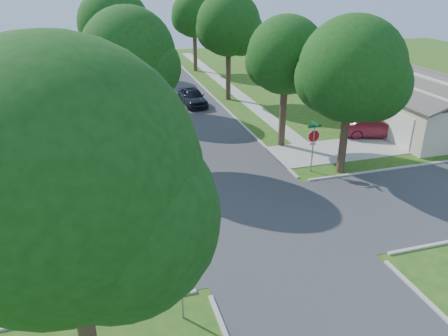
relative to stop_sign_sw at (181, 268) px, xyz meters
name	(u,v)px	position (x,y,z in m)	size (l,w,h in m)	color
ground	(264,225)	(4.70, 4.70, -2.03)	(100.00, 100.00, 0.00)	#235316
road_ns	(264,225)	(4.70, 4.70, -2.03)	(7.00, 100.00, 0.02)	#333335
sidewalk_ne	(227,85)	(10.80, 30.70, -2.01)	(1.20, 40.00, 0.04)	#9E9B91
sidewalk_nw	(103,94)	(-1.40, 30.70, -2.01)	(1.20, 40.00, 0.04)	#9E9B91
driveway	(339,150)	(12.60, 11.80, -2.01)	(8.80, 3.60, 0.05)	#9E9B91
stop_sign_sw	(181,268)	(0.00, 0.00, 0.00)	(1.05, 0.80, 2.98)	gray
stop_sign_ne	(314,138)	(9.40, 9.40, 0.00)	(1.05, 0.80, 2.98)	gray
tree_e_near	(287,59)	(9.45, 13.71, 3.61)	(4.97, 4.80, 8.28)	#38281C
tree_e_mid	(229,27)	(9.46, 25.71, 4.22)	(5.59, 5.40, 9.21)	#38281C
tree_e_far	(195,17)	(9.45, 38.71, 3.95)	(5.17, 5.00, 8.72)	#38281C
tree_w_near	(130,59)	(0.06, 13.71, 4.08)	(5.38, 5.20, 8.97)	#38281C
tree_w_mid	(115,28)	(0.06, 25.71, 4.46)	(5.80, 5.60, 9.56)	#38281C
tree_w_far	(108,24)	(0.05, 38.71, 3.48)	(4.76, 4.60, 8.04)	#38281C
tree_sw_corner	(66,190)	(-2.74, -2.29, 4.23)	(6.21, 6.00, 9.55)	#38281C
tree_ne_corner	(352,74)	(11.06, 8.91, 3.56)	(5.80, 5.60, 8.66)	#38281C
house_ne_near	(410,102)	(20.69, 15.70, -0.51)	(8.42, 13.60, 4.23)	#B8A891
house_ne_far	(304,60)	(20.69, 33.70, -0.51)	(8.42, 13.60, 4.23)	#B8A891
car_driveway	(374,127)	(16.20, 13.40, -1.32)	(1.51, 4.32, 1.42)	#55111D
car_curb_east	(192,97)	(5.90, 24.75, -1.28)	(1.77, 4.39, 1.50)	black
car_curb_west	(126,68)	(1.50, 38.90, -1.33)	(1.97, 4.85, 1.41)	black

